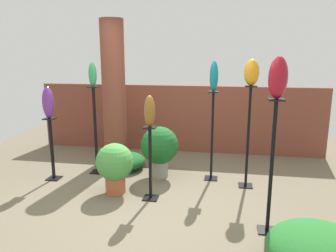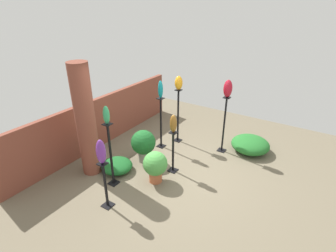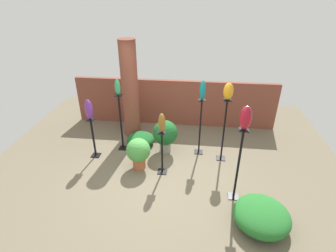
# 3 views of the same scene
# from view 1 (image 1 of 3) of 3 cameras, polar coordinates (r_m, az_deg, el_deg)

# --- Properties ---
(ground_plane) EXTENTS (8.00, 8.00, 0.00)m
(ground_plane) POSITION_cam_1_polar(r_m,az_deg,el_deg) (4.51, -2.55, -12.71)
(ground_plane) COLOR #6B604C
(brick_wall_back) EXTENTS (5.60, 0.12, 1.31)m
(brick_wall_back) POSITION_cam_1_polar(r_m,az_deg,el_deg) (6.50, 1.76, 1.30)
(brick_wall_back) COLOR brown
(brick_wall_back) RESTS_ON ground
(brick_pillar) EXTENTS (0.42, 0.42, 2.51)m
(brick_pillar) POSITION_cam_1_polar(r_m,az_deg,el_deg) (5.94, -9.41, 5.91)
(brick_pillar) COLOR brown
(brick_pillar) RESTS_ON ground
(pedestal_amber) EXTENTS (0.20, 0.20, 1.48)m
(pedestal_amber) POSITION_cam_1_polar(r_m,az_deg,el_deg) (4.84, 13.74, -2.60)
(pedestal_amber) COLOR black
(pedestal_amber) RESTS_ON ground
(pedestal_bronze) EXTENTS (0.20, 0.20, 1.00)m
(pedestal_bronze) POSITION_cam_1_polar(r_m,az_deg,el_deg) (4.38, -3.10, -7.11)
(pedestal_bronze) COLOR black
(pedestal_bronze) RESTS_ON ground
(pedestal_ruby) EXTENTS (0.20, 0.20, 1.47)m
(pedestal_ruby) POSITION_cam_1_polar(r_m,az_deg,el_deg) (3.68, 17.51, -7.79)
(pedestal_ruby) COLOR black
(pedestal_ruby) RESTS_ON ground
(pedestal_violet) EXTENTS (0.20, 0.20, 0.97)m
(pedestal_violet) POSITION_cam_1_polar(r_m,az_deg,el_deg) (5.36, -19.54, -4.28)
(pedestal_violet) COLOR black
(pedestal_violet) RESTS_ON ground
(pedestal_jade) EXTENTS (0.20, 0.20, 1.42)m
(pedestal_jade) POSITION_cam_1_polar(r_m,az_deg,el_deg) (5.39, -12.51, -1.35)
(pedestal_jade) COLOR black
(pedestal_jade) RESTS_ON ground
(pedestal_teal) EXTENTS (0.20, 0.20, 1.37)m
(pedestal_teal) POSITION_cam_1_polar(r_m,az_deg,el_deg) (5.04, 7.68, -2.37)
(pedestal_teal) COLOR black
(pedestal_teal) RESTS_ON ground
(art_vase_amber) EXTENTS (0.21, 0.20, 0.36)m
(art_vase_amber) POSITION_cam_1_polar(r_m,az_deg,el_deg) (4.69, 14.36, 9.03)
(art_vase_amber) COLOR orange
(art_vase_amber) RESTS_ON pedestal_amber
(art_vase_bronze) EXTENTS (0.14, 0.16, 0.41)m
(art_vase_bronze) POSITION_cam_1_polar(r_m,az_deg,el_deg) (4.19, -3.22, 2.59)
(art_vase_bronze) COLOR brown
(art_vase_bronze) RESTS_ON pedestal_bronze
(art_vase_ruby) EXTENTS (0.19, 0.21, 0.43)m
(art_vase_ruby) POSITION_cam_1_polar(r_m,az_deg,el_deg) (3.47, 18.61, 7.99)
(art_vase_ruby) COLOR maroon
(art_vase_ruby) RESTS_ON pedestal_ruby
(art_vase_violet) EXTENTS (0.17, 0.17, 0.47)m
(art_vase_violet) POSITION_cam_1_polar(r_m,az_deg,el_deg) (5.20, -20.16, 3.83)
(art_vase_violet) COLOR #6B2D8C
(art_vase_violet) RESTS_ON pedestal_violet
(art_vase_jade) EXTENTS (0.13, 0.13, 0.37)m
(art_vase_jade) POSITION_cam_1_polar(r_m,az_deg,el_deg) (5.25, -13.00, 8.72)
(art_vase_jade) COLOR #2D9356
(art_vase_jade) RESTS_ON pedestal_jade
(art_vase_teal) EXTENTS (0.13, 0.12, 0.44)m
(art_vase_teal) POSITION_cam_1_polar(r_m,az_deg,el_deg) (4.89, 8.01, 8.59)
(art_vase_teal) COLOR #0F727A
(art_vase_teal) RESTS_ON pedestal_teal
(potted_plant_mid_right) EXTENTS (0.52, 0.52, 0.71)m
(potted_plant_mid_right) POSITION_cam_1_polar(r_m,az_deg,el_deg) (4.63, -9.26, -6.64)
(potted_plant_mid_right) COLOR #B25B38
(potted_plant_mid_right) RESTS_ON ground
(potted_plant_front_right) EXTENTS (0.59, 0.59, 0.81)m
(potted_plant_front_right) POSITION_cam_1_polar(r_m,az_deg,el_deg) (5.13, -1.48, -3.73)
(potted_plant_front_right) COLOR gray
(potted_plant_front_right) RESTS_ON ground
(foliage_bed_east) EXTENTS (0.94, 0.97, 0.40)m
(foliage_bed_east) POSITION_cam_1_polar(r_m,az_deg,el_deg) (3.41, 24.92, -19.14)
(foliage_bed_east) COLOR #236B28
(foliage_bed_east) RESTS_ON ground
(foliage_bed_west) EXTENTS (0.69, 0.73, 0.26)m
(foliage_bed_west) POSITION_cam_1_polar(r_m,az_deg,el_deg) (5.65, -7.58, -6.06)
(foliage_bed_west) COLOR #195923
(foliage_bed_west) RESTS_ON ground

